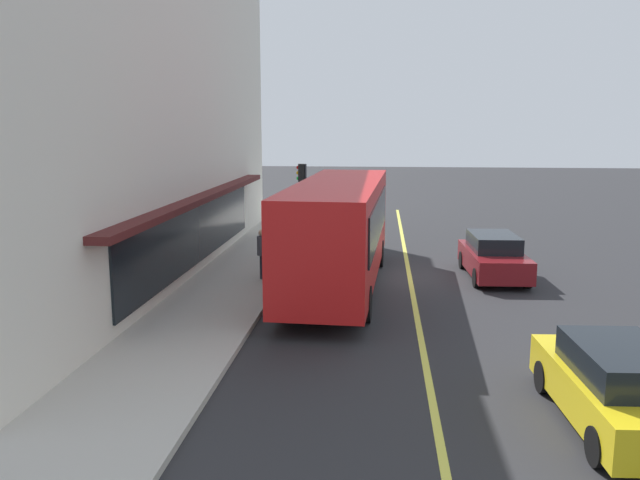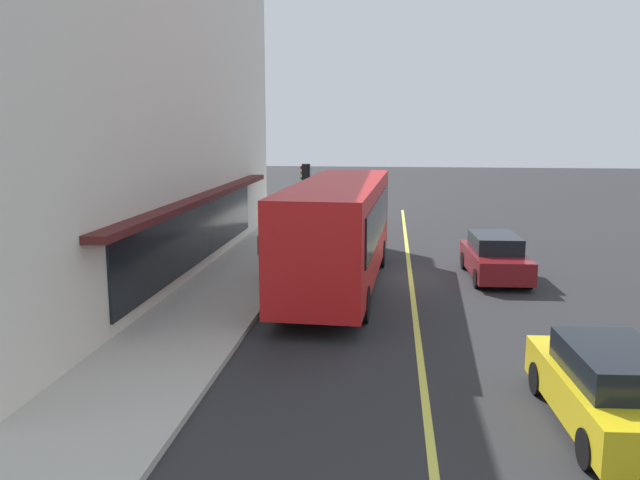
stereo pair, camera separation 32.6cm
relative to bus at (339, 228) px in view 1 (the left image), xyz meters
The scene contains 9 objects.
ground 3.66m from the bus, 50.54° to the right, with size 120.00×120.00×0.00m, color #28282B.
sidewalk 4.46m from the bus, 60.97° to the left, with size 80.00×3.13×0.15m, color #B2ADA3.
lane_centre_stripe 3.66m from the bus, 50.54° to the right, with size 36.00×0.16×0.01m, color #D8D14C.
storefront_building 11.35m from the bus, 82.18° to the left, with size 25.14×11.61×11.64m.
bus is the anchor object (origin of this frame).
traffic_light 11.91m from the bus, 12.67° to the left, with size 0.30×0.52×3.20m.
car_yellow 10.95m from the bus, 149.53° to the right, with size 4.39×2.04×1.52m.
car_maroon 5.79m from the bus, 69.07° to the right, with size 4.37×2.00×1.52m.
pedestrian_waiting 2.78m from the bus, 80.64° to the left, with size 0.34×0.34×1.69m.
Camera 1 is at (-22.50, 1.07, 5.29)m, focal length 36.27 mm.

